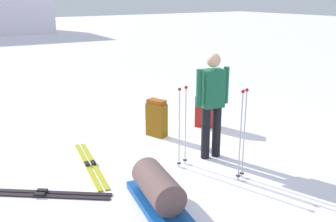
{
  "coord_description": "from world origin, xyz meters",
  "views": [
    {
      "loc": [
        -3.36,
        -5.07,
        2.55
      ],
      "look_at": [
        0.0,
        0.0,
        0.7
      ],
      "focal_mm": 41.17,
      "sensor_mm": 36.0,
      "label": 1
    }
  ],
  "objects_px": {
    "backpack_bright": "(157,118)",
    "ski_poles_planted_far": "(243,130)",
    "ski_pair_near": "(41,194)",
    "ski_pair_far": "(90,164)",
    "backpack_large_dark": "(205,109)",
    "skier_standing": "(212,101)",
    "gear_sled": "(158,190)",
    "ski_poles_planted_near": "(182,123)"
  },
  "relations": [
    {
      "from": "backpack_bright",
      "to": "ski_poles_planted_far",
      "type": "distance_m",
      "value": 2.19
    },
    {
      "from": "ski_pair_near",
      "to": "ski_pair_far",
      "type": "distance_m",
      "value": 1.04
    },
    {
      "from": "ski_poles_planted_far",
      "to": "backpack_large_dark",
      "type": "bearing_deg",
      "value": 63.93
    },
    {
      "from": "skier_standing",
      "to": "gear_sled",
      "type": "bearing_deg",
      "value": -151.56
    },
    {
      "from": "ski_poles_planted_far",
      "to": "gear_sled",
      "type": "bearing_deg",
      "value": 179.84
    },
    {
      "from": "backpack_bright",
      "to": "gear_sled",
      "type": "distance_m",
      "value": 2.53
    },
    {
      "from": "ski_pair_near",
      "to": "backpack_bright",
      "type": "relative_size",
      "value": 2.28
    },
    {
      "from": "ski_poles_planted_far",
      "to": "gear_sled",
      "type": "relative_size",
      "value": 1.01
    },
    {
      "from": "backpack_large_dark",
      "to": "ski_pair_near",
      "type": "bearing_deg",
      "value": -164.41
    },
    {
      "from": "backpack_large_dark",
      "to": "ski_poles_planted_far",
      "type": "xyz_separation_m",
      "value": [
        -1.03,
        -2.11,
        0.39
      ]
    },
    {
      "from": "ski_poles_planted_near",
      "to": "backpack_bright",
      "type": "bearing_deg",
      "value": 74.6
    },
    {
      "from": "ski_pair_far",
      "to": "backpack_bright",
      "type": "bearing_deg",
      "value": 19.14
    },
    {
      "from": "backpack_large_dark",
      "to": "backpack_bright",
      "type": "bearing_deg",
      "value": 177.35
    },
    {
      "from": "ski_pair_near",
      "to": "backpack_large_dark",
      "type": "height_order",
      "value": "backpack_large_dark"
    },
    {
      "from": "ski_pair_far",
      "to": "ski_poles_planted_far",
      "type": "xyz_separation_m",
      "value": [
        1.63,
        -1.62,
        0.72
      ]
    },
    {
      "from": "ski_pair_near",
      "to": "ski_poles_planted_near",
      "type": "distance_m",
      "value": 2.23
    },
    {
      "from": "ski_pair_near",
      "to": "gear_sled",
      "type": "bearing_deg",
      "value": -44.12
    },
    {
      "from": "ski_pair_far",
      "to": "backpack_large_dark",
      "type": "height_order",
      "value": "backpack_large_dark"
    },
    {
      "from": "ski_poles_planted_near",
      "to": "backpack_large_dark",
      "type": "bearing_deg",
      "value": 41.08
    },
    {
      "from": "ski_poles_planted_far",
      "to": "gear_sled",
      "type": "distance_m",
      "value": 1.49
    },
    {
      "from": "skier_standing",
      "to": "backpack_large_dark",
      "type": "distance_m",
      "value": 1.67
    },
    {
      "from": "skier_standing",
      "to": "backpack_large_dark",
      "type": "relative_size",
      "value": 2.4
    },
    {
      "from": "ski_poles_planted_near",
      "to": "gear_sled",
      "type": "xyz_separation_m",
      "value": [
        -0.96,
        -0.82,
        -0.47
      ]
    },
    {
      "from": "skier_standing",
      "to": "ski_poles_planted_far",
      "type": "relative_size",
      "value": 1.28
    },
    {
      "from": "skier_standing",
      "to": "gear_sled",
      "type": "distance_m",
      "value": 1.89
    },
    {
      "from": "skier_standing",
      "to": "gear_sled",
      "type": "height_order",
      "value": "skier_standing"
    },
    {
      "from": "ski_pair_far",
      "to": "backpack_large_dark",
      "type": "bearing_deg",
      "value": 10.44
    },
    {
      "from": "ski_pair_near",
      "to": "backpack_large_dark",
      "type": "xyz_separation_m",
      "value": [
        3.56,
        0.99,
        0.33
      ]
    },
    {
      "from": "backpack_large_dark",
      "to": "ski_poles_planted_far",
      "type": "distance_m",
      "value": 2.38
    },
    {
      "from": "ski_pair_far",
      "to": "backpack_bright",
      "type": "height_order",
      "value": "backpack_bright"
    },
    {
      "from": "ski_pair_far",
      "to": "backpack_bright",
      "type": "xyz_separation_m",
      "value": [
        1.56,
        0.54,
        0.33
      ]
    },
    {
      "from": "backpack_large_dark",
      "to": "ski_pair_far",
      "type": "bearing_deg",
      "value": -169.56
    },
    {
      "from": "ski_pair_near",
      "to": "backpack_large_dark",
      "type": "bearing_deg",
      "value": 15.59
    },
    {
      "from": "ski_poles_planted_near",
      "to": "gear_sled",
      "type": "bearing_deg",
      "value": -139.32
    },
    {
      "from": "ski_pair_near",
      "to": "gear_sled",
      "type": "height_order",
      "value": "gear_sled"
    },
    {
      "from": "skier_standing",
      "to": "ski_pair_far",
      "type": "distance_m",
      "value": 2.15
    },
    {
      "from": "backpack_large_dark",
      "to": "backpack_bright",
      "type": "relative_size",
      "value": 1.01
    },
    {
      "from": "ski_pair_near",
      "to": "ski_poles_planted_near",
      "type": "xyz_separation_m",
      "value": [
        2.1,
        -0.28,
        0.69
      ]
    },
    {
      "from": "gear_sled",
      "to": "skier_standing",
      "type": "bearing_deg",
      "value": 28.44
    },
    {
      "from": "ski_poles_planted_far",
      "to": "ski_pair_near",
      "type": "bearing_deg",
      "value": 156.35
    },
    {
      "from": "skier_standing",
      "to": "backpack_large_dark",
      "type": "bearing_deg",
      "value": 54.97
    },
    {
      "from": "backpack_bright",
      "to": "backpack_large_dark",
      "type": "bearing_deg",
      "value": -2.65
    }
  ]
}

